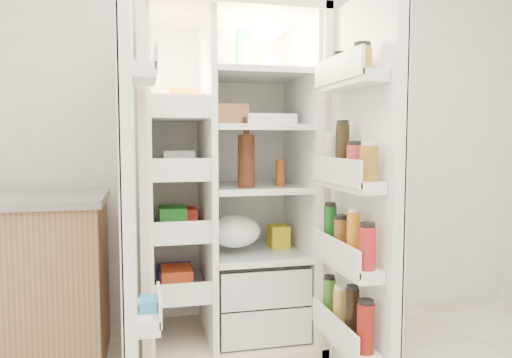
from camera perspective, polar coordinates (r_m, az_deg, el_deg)
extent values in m
cube|color=silver|center=(3.02, -3.66, 8.67)|extent=(4.00, 0.02, 2.70)
cube|color=beige|center=(2.94, -4.50, 0.01)|extent=(0.92, 0.04, 1.80)
cube|color=beige|center=(2.58, -13.08, -0.75)|extent=(0.04, 0.70, 1.80)
cube|color=beige|center=(2.73, 5.74, -0.37)|extent=(0.04, 0.70, 1.80)
cube|color=beige|center=(2.69, -3.50, 18.47)|extent=(0.92, 0.70, 0.04)
cube|color=beige|center=(2.83, -3.32, -18.18)|extent=(0.92, 0.70, 0.08)
cube|color=white|center=(2.91, -4.41, 0.35)|extent=(0.84, 0.02, 1.68)
cube|color=white|center=(2.58, -12.42, -0.30)|extent=(0.02, 0.62, 1.68)
cube|color=white|center=(2.72, 5.14, 0.04)|extent=(0.02, 0.62, 1.68)
cube|color=white|center=(2.60, -5.80, -0.17)|extent=(0.03, 0.62, 1.68)
cube|color=silver|center=(2.79, -0.01, -15.33)|extent=(0.47, 0.52, 0.19)
cube|color=silver|center=(2.73, -0.01, -11.38)|extent=(0.47, 0.52, 0.19)
cube|color=#FFD18C|center=(2.75, -0.35, 16.87)|extent=(0.30, 0.30, 0.02)
cube|color=white|center=(2.69, -9.05, -12.40)|extent=(0.28, 0.58, 0.02)
cube|color=white|center=(2.62, -9.13, -6.12)|extent=(0.28, 0.58, 0.02)
cube|color=white|center=(2.58, -9.21, 0.43)|extent=(0.28, 0.58, 0.02)
cube|color=white|center=(2.58, -9.30, 7.09)|extent=(0.28, 0.58, 0.02)
cube|color=silver|center=(2.71, -0.10, -8.52)|extent=(0.49, 0.58, 0.01)
cube|color=silver|center=(2.65, -0.10, -0.92)|extent=(0.49, 0.58, 0.01)
cube|color=silver|center=(2.64, -0.10, 6.00)|extent=(0.49, 0.58, 0.02)
cube|color=silver|center=(2.66, -0.11, 12.04)|extent=(0.49, 0.58, 0.02)
cube|color=#E84E20|center=(2.68, -9.06, -11.17)|extent=(0.16, 0.20, 0.10)
cube|color=#25882A|center=(2.61, -9.15, -4.61)|extent=(0.14, 0.18, 0.12)
cube|color=white|center=(2.58, -9.23, 1.42)|extent=(0.20, 0.22, 0.07)
cube|color=gold|center=(2.58, -9.33, 8.86)|extent=(0.15, 0.16, 0.14)
cube|color=#342E8C|center=(2.68, -9.06, -11.28)|extent=(0.18, 0.20, 0.09)
cube|color=red|center=(2.61, -9.15, -4.83)|extent=(0.14, 0.18, 0.10)
cube|color=silver|center=(2.58, -9.23, 1.98)|extent=(0.16, 0.16, 0.12)
sphere|color=orange|center=(2.71, -2.30, -17.28)|extent=(0.07, 0.07, 0.07)
sphere|color=orange|center=(2.77, -0.55, -16.83)|extent=(0.07, 0.07, 0.07)
sphere|color=orange|center=(2.75, 1.77, -16.95)|extent=(0.07, 0.07, 0.07)
sphere|color=orange|center=(2.85, -1.82, -16.17)|extent=(0.07, 0.07, 0.07)
sphere|color=orange|center=(2.85, 0.31, -16.16)|extent=(0.07, 0.07, 0.07)
sphere|color=orange|center=(2.84, 2.56, -16.26)|extent=(0.07, 0.07, 0.07)
ellipsoid|color=#407627|center=(2.74, -0.10, -10.96)|extent=(0.26, 0.24, 0.11)
cylinder|color=#451E0E|center=(2.52, -1.16, 2.11)|extent=(0.09, 0.09, 0.28)
cylinder|color=#79380D|center=(2.60, 2.86, 0.73)|extent=(0.05, 0.05, 0.14)
cube|color=#279257|center=(2.64, -1.46, 14.73)|extent=(0.08, 0.08, 0.22)
cylinder|color=silver|center=(2.71, 2.05, 13.11)|extent=(0.11, 0.11, 0.10)
cylinder|color=#BA6F2B|center=(2.76, -1.69, 12.84)|extent=(0.07, 0.07, 0.09)
cube|color=white|center=(2.57, 1.71, 6.94)|extent=(0.26, 0.11, 0.07)
cube|color=#AC6A45|center=(2.58, -3.13, 7.49)|extent=(0.19, 0.11, 0.12)
ellipsoid|color=white|center=(2.61, -2.46, -6.93)|extent=(0.27, 0.25, 0.17)
cube|color=yellow|center=(2.77, 2.67, -6.75)|extent=(0.10, 0.13, 0.13)
cube|color=white|center=(2.04, -14.74, -2.20)|extent=(0.05, 0.40, 1.72)
cube|color=beige|center=(2.04, -15.44, -2.21)|extent=(0.01, 0.40, 1.72)
cube|color=white|center=(2.15, -12.52, -15.51)|extent=(0.09, 0.32, 0.06)
cube|color=white|center=(2.04, -13.02, 11.93)|extent=(0.09, 0.32, 0.06)
cube|color=#338CCC|center=(2.14, -12.53, -14.75)|extent=(0.07, 0.12, 0.10)
cube|color=white|center=(2.16, 12.75, -1.78)|extent=(0.05, 0.58, 1.72)
cube|color=beige|center=(2.17, 13.34, -1.75)|extent=(0.01, 0.58, 1.72)
cube|color=white|center=(2.29, 10.43, -17.99)|extent=(0.11, 0.50, 0.05)
cube|color=white|center=(2.18, 10.56, -9.71)|extent=(0.11, 0.50, 0.05)
cube|color=white|center=(2.12, 10.70, -0.50)|extent=(0.11, 0.50, 0.05)
cube|color=white|center=(2.13, 10.88, 11.12)|extent=(0.11, 0.50, 0.05)
cylinder|color=maroon|center=(2.07, 12.79, -16.76)|extent=(0.07, 0.07, 0.20)
cylinder|color=black|center=(2.18, 11.25, -15.37)|extent=(0.06, 0.06, 0.22)
cylinder|color=#BB933E|center=(2.30, 9.86, -14.80)|extent=(0.06, 0.06, 0.18)
cylinder|color=#366F25|center=(2.41, 8.62, -13.73)|extent=(0.06, 0.06, 0.19)
cylinder|color=maroon|center=(1.98, 12.96, -7.95)|extent=(0.07, 0.07, 0.17)
cylinder|color=orange|center=(2.09, 11.39, -6.69)|extent=(0.06, 0.06, 0.21)
cylinder|color=brown|center=(2.21, 9.98, -6.71)|extent=(0.07, 0.07, 0.16)
cylinder|color=#12511B|center=(2.32, 8.72, -5.63)|extent=(0.06, 0.06, 0.20)
cylinder|color=#8C601E|center=(1.93, 13.14, 1.79)|extent=(0.07, 0.07, 0.14)
cylinder|color=#B02D35|center=(2.05, 11.53, 1.97)|extent=(0.07, 0.07, 0.14)
cylinder|color=black|center=(2.17, 10.12, 3.32)|extent=(0.06, 0.06, 0.23)
cylinder|color=beige|center=(2.29, 8.83, 2.78)|extent=(0.06, 0.06, 0.18)
cylinder|color=olive|center=(2.03, 12.33, 13.55)|extent=(0.08, 0.08, 0.10)
cylinder|color=#915B1A|center=(2.23, 9.84, 12.78)|extent=(0.08, 0.08, 0.10)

